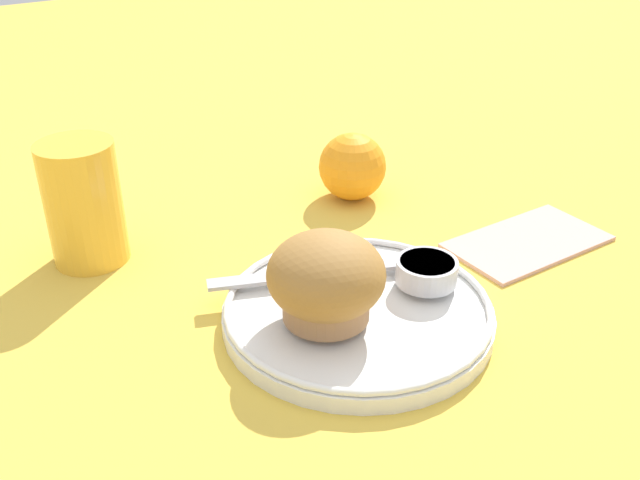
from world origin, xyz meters
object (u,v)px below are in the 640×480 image
butter_knife (323,272)px  orange_fruit (352,167)px  muffin (326,280)px  juice_glass (84,203)px

butter_knife → orange_fruit: size_ratio=2.60×
muffin → butter_knife: size_ratio=0.48×
muffin → juice_glass: juice_glass is taller
orange_fruit → butter_knife: bearing=-132.8°
muffin → butter_knife: muffin is taller
orange_fruit → juice_glass: 0.28m
juice_glass → orange_fruit: bearing=-5.2°
orange_fruit → muffin: bearing=-130.0°
muffin → orange_fruit: (0.17, 0.20, -0.02)m
butter_knife → orange_fruit: 0.20m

